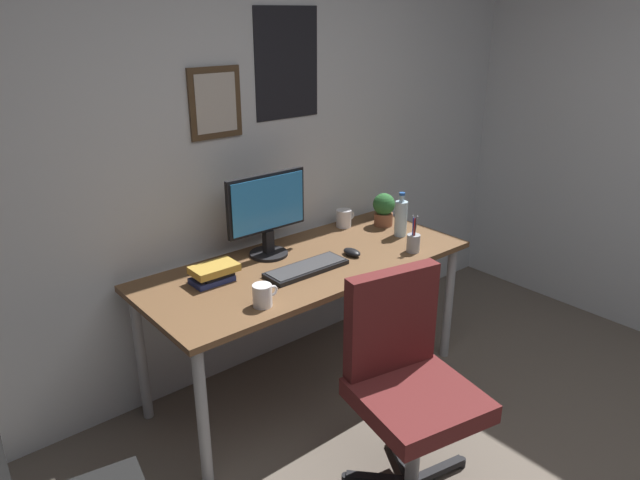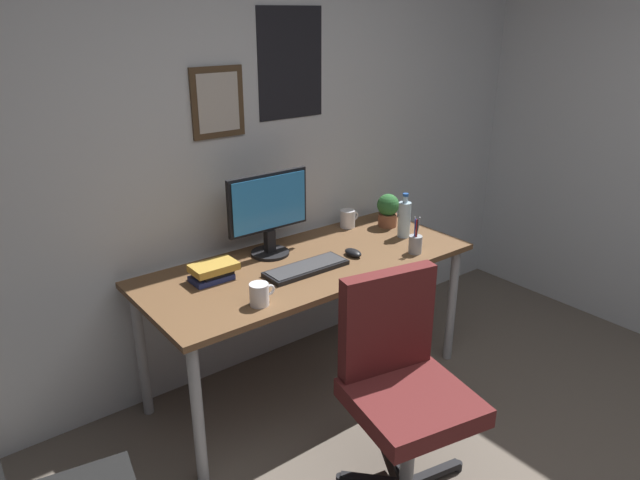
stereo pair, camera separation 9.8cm
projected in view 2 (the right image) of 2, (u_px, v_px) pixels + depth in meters
The scene contains 12 objects.
wall_back at pixel (236, 139), 2.99m from camera, with size 4.40×0.10×2.60m.
desk at pixel (308, 275), 2.98m from camera, with size 1.72×0.72×0.73m.
office_chair at pixel (401, 378), 2.37m from camera, with size 0.58×0.57×0.95m.
monitor at pixel (269, 211), 2.96m from camera, with size 0.46×0.20×0.43m.
keyboard at pixel (306, 268), 2.85m from camera, with size 0.43×0.15×0.03m.
computer_mouse at pixel (353, 253), 3.02m from camera, with size 0.06×0.11×0.04m.
water_bottle at pixel (404, 219), 3.25m from camera, with size 0.07×0.07×0.25m.
coffee_mug_near at pixel (348, 218), 3.41m from camera, with size 0.13×0.09×0.10m.
coffee_mug_far at pixel (260, 294), 2.50m from camera, with size 0.12×0.08×0.10m.
potted_plant at pixel (388, 209), 3.41m from camera, with size 0.13×0.13×0.19m.
pen_cup at pixel (415, 243), 3.04m from camera, with size 0.07×0.07×0.20m.
book_stack_left at pixel (213, 271), 2.74m from camera, with size 0.22×0.15×0.08m.
Camera 2 is at (-1.48, -0.47, 1.92)m, focal length 32.70 mm.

